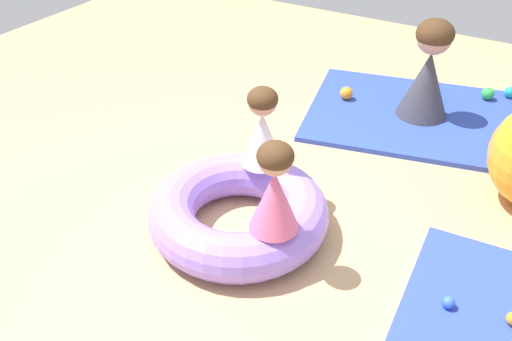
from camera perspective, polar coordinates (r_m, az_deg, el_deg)
The scene contains 10 objects.
ground_plane at distance 3.31m, azimuth -0.87°, elevation -7.17°, with size 8.00×8.00×0.00m, color tan.
gym_mat_front at distance 4.69m, azimuth 16.26°, elevation 5.27°, with size 1.73×1.30×0.04m, color #2D47B7.
inflatable_cushion at distance 3.30m, azimuth -1.77°, elevation -4.24°, with size 1.05×1.05×0.27m, color #9975EA.
child_in_pink at distance 2.83m, azimuth 1.90°, elevation -1.79°, with size 0.35×0.35×0.52m.
child_in_white at distance 3.35m, azimuth 0.65°, elevation 4.38°, with size 0.31×0.31×0.51m.
adult_seated at distance 4.52m, azimuth 17.06°, elevation 9.67°, with size 0.51×0.51×0.78m.
play_ball_orange at distance 4.77m, azimuth 9.14°, elevation 7.74°, with size 0.11×0.11×0.11m, color orange.
play_ball_blue at distance 3.03m, azimuth 18.92°, elevation -12.52°, with size 0.06×0.06×0.06m, color blue.
play_ball_teal at distance 5.19m, azimuth 24.31°, elevation 7.23°, with size 0.09×0.09×0.09m, color teal.
play_ball_green at distance 5.08m, azimuth 22.43°, elevation 7.21°, with size 0.10×0.10×0.10m, color green.
Camera 1 is at (1.30, -2.11, 2.19)m, focal length 39.51 mm.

